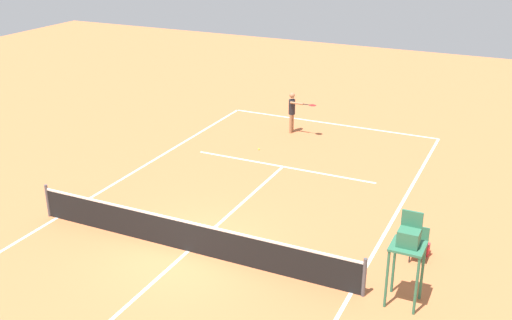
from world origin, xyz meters
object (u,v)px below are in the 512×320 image
player_serving (293,109)px  equipment_bag (415,247)px  tennis_ball (259,149)px  umpire_chair (408,245)px  courtside_chair_mid (419,242)px

player_serving → equipment_bag: bearing=41.3°
tennis_ball → equipment_bag: 9.09m
umpire_chair → equipment_bag: bearing=-85.1°
umpire_chair → equipment_bag: umpire_chair is taller
tennis_ball → courtside_chair_mid: 9.46m
tennis_ball → courtside_chair_mid: size_ratio=0.07×
tennis_ball → umpire_chair: 11.05m
tennis_ball → equipment_bag: (-7.36, 5.35, 0.12)m
umpire_chair → player_serving: bearing=-55.6°
player_serving → umpire_chair: size_ratio=0.74×
courtside_chair_mid → umpire_chair: bearing=91.8°
player_serving → tennis_ball: size_ratio=26.22×
umpire_chair → courtside_chair_mid: umpire_chair is taller
player_serving → courtside_chair_mid: (-7.08, 8.27, -0.53)m
player_serving → tennis_ball: (0.42, 2.54, -1.03)m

